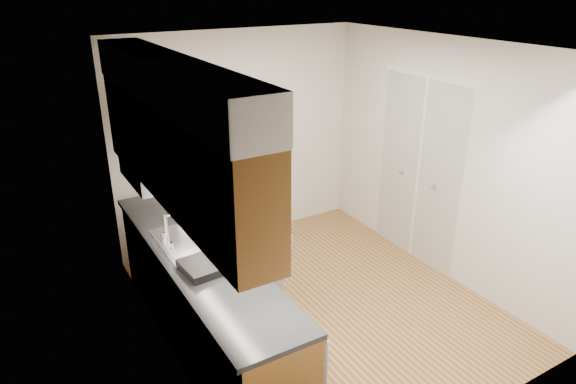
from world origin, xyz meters
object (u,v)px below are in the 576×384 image
object	(u,v)px
steel_can	(184,207)
person	(268,221)
soda_can	(179,211)
soap_bottle_a	(181,209)
dish_rack	(209,265)
soap_bottle_b	(182,201)

from	to	relation	value
steel_can	person	bearing A→B (deg)	-50.86
soda_can	steel_can	size ratio (longest dim) A/B	1.04
soap_bottle_a	steel_can	world-z (taller)	soap_bottle_a
steel_can	dish_rack	bearing A→B (deg)	-100.12
soda_can	steel_can	bearing A→B (deg)	41.98
soda_can	steel_can	distance (m)	0.11
person	soap_bottle_a	xyz separation A→B (m)	(-0.63, 0.49, 0.07)
person	soap_bottle_b	bearing A→B (deg)	29.41
person	steel_can	bearing A→B (deg)	31.02
person	dish_rack	size ratio (longest dim) A/B	4.88
soap_bottle_a	soda_can	size ratio (longest dim) A/B	2.10
soap_bottle_b	dish_rack	distance (m)	1.13
person	soda_can	xyz separation A→B (m)	(-0.62, 0.59, 0.00)
steel_can	soap_bottle_b	bearing A→B (deg)	95.01
soap_bottle_b	soda_can	world-z (taller)	soap_bottle_b
soap_bottle_a	soda_can	bearing A→B (deg)	83.92
soap_bottle_a	dish_rack	size ratio (longest dim) A/B	0.62
soda_can	dish_rack	size ratio (longest dim) A/B	0.30
soap_bottle_a	steel_can	size ratio (longest dim) A/B	2.19
soap_bottle_b	steel_can	size ratio (longest dim) A/B	1.85
soap_bottle_a	dish_rack	xyz separation A→B (m)	(-0.10, -0.89, -0.09)
soap_bottle_a	soda_can	xyz separation A→B (m)	(0.01, 0.10, -0.07)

